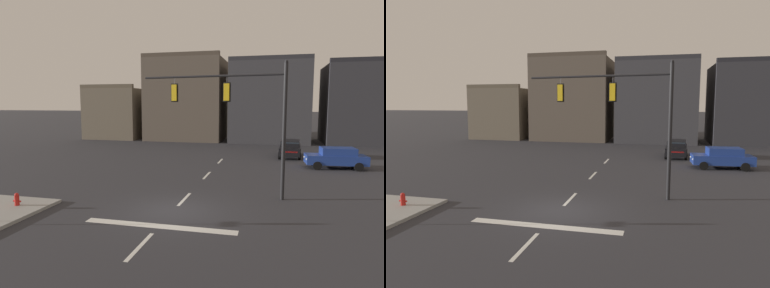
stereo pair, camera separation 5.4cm
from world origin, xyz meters
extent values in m
plane|color=#2B2B30|center=(0.00, 0.00, 0.00)|extent=(400.00, 400.00, 0.00)
cube|color=silver|center=(0.00, -2.00, 0.00)|extent=(6.40, 0.50, 0.01)
cube|color=silver|center=(0.00, -4.00, 0.00)|extent=(0.16, 2.40, 0.01)
cube|color=silver|center=(0.00, 2.00, 0.00)|extent=(0.16, 2.40, 0.01)
cube|color=silver|center=(0.00, 8.00, 0.00)|extent=(0.16, 2.40, 0.01)
cube|color=silver|center=(0.00, 14.00, 0.00)|extent=(0.16, 2.40, 0.01)
cylinder|color=black|center=(4.93, 3.11, 3.47)|extent=(0.20, 0.20, 6.95)
cylinder|color=black|center=(1.06, 3.55, 6.40)|extent=(7.75, 1.01, 0.12)
sphere|color=black|center=(4.93, 3.11, 7.00)|extent=(0.18, 0.18, 0.18)
cylinder|color=#56565B|center=(1.95, 3.45, 6.16)|extent=(0.03, 0.03, 0.35)
cube|color=gold|center=(1.95, 3.45, 5.54)|extent=(0.33, 0.27, 0.90)
sphere|color=green|center=(1.97, 3.58, 5.82)|extent=(0.20, 0.20, 0.20)
sphere|color=#2D2314|center=(1.97, 3.58, 5.54)|extent=(0.20, 0.20, 0.20)
sphere|color=black|center=(1.97, 3.58, 5.26)|extent=(0.20, 0.20, 0.20)
cube|color=black|center=(1.95, 3.43, 5.54)|extent=(0.42, 0.08, 1.02)
cylinder|color=#56565B|center=(-1.02, 3.79, 6.16)|extent=(0.03, 0.03, 0.35)
cube|color=gold|center=(-1.02, 3.79, 5.54)|extent=(0.33, 0.27, 0.90)
sphere|color=green|center=(-1.01, 3.92, 5.82)|extent=(0.20, 0.20, 0.20)
sphere|color=#2D2314|center=(-1.01, 3.92, 5.54)|extent=(0.20, 0.20, 0.20)
sphere|color=black|center=(-1.01, 3.92, 5.26)|extent=(0.20, 0.20, 0.20)
cube|color=black|center=(-1.03, 3.77, 5.54)|extent=(0.42, 0.08, 1.02)
cube|color=navy|center=(9.06, 12.80, 0.70)|extent=(4.50, 2.07, 0.70)
cube|color=navy|center=(9.21, 12.81, 1.33)|extent=(2.56, 1.75, 0.56)
cube|color=#2D3842|center=(8.45, 12.76, 1.31)|extent=(0.34, 1.53, 0.47)
cube|color=#2D3842|center=(10.38, 12.88, 1.31)|extent=(0.31, 1.53, 0.46)
cylinder|color=black|center=(7.67, 11.86, 0.32)|extent=(0.65, 0.26, 0.64)
cylinder|color=black|center=(7.56, 13.56, 0.32)|extent=(0.65, 0.26, 0.64)
cylinder|color=black|center=(10.56, 12.04, 0.32)|extent=(0.65, 0.26, 0.64)
cylinder|color=black|center=(10.46, 13.74, 0.32)|extent=(0.65, 0.26, 0.64)
sphere|color=silver|center=(6.92, 12.09, 0.75)|extent=(0.16, 0.16, 0.16)
sphere|color=silver|center=(6.85, 13.24, 0.75)|extent=(0.16, 0.16, 0.16)
cube|color=maroon|center=(11.24, 12.93, 0.78)|extent=(0.12, 1.37, 0.12)
cube|color=black|center=(5.94, 17.67, 0.70)|extent=(2.11, 4.52, 0.70)
cube|color=black|center=(5.93, 17.52, 1.33)|extent=(1.77, 2.57, 0.56)
cube|color=#2D3842|center=(5.98, 18.29, 1.31)|extent=(1.53, 0.35, 0.47)
cube|color=#2D3842|center=(5.85, 16.35, 1.31)|extent=(1.53, 0.32, 0.46)
cylinder|color=black|center=(5.19, 19.18, 0.32)|extent=(0.26, 0.65, 0.64)
cylinder|color=black|center=(6.89, 19.06, 0.32)|extent=(0.26, 0.65, 0.64)
cylinder|color=black|center=(4.99, 16.28, 0.32)|extent=(0.26, 0.65, 0.64)
cylinder|color=black|center=(6.69, 16.16, 0.32)|extent=(0.26, 0.65, 0.64)
sphere|color=silver|center=(5.52, 19.89, 0.75)|extent=(0.16, 0.16, 0.16)
sphere|color=silver|center=(6.67, 19.80, 0.75)|extent=(0.16, 0.16, 0.16)
cube|color=maroon|center=(5.79, 15.50, 0.78)|extent=(1.37, 0.14, 0.12)
cylinder|color=red|center=(-7.31, -1.37, 0.33)|extent=(0.22, 0.22, 0.55)
cylinder|color=red|center=(-7.31, -1.37, 0.05)|extent=(0.30, 0.30, 0.10)
sphere|color=red|center=(-7.31, -1.37, 0.65)|extent=(0.20, 0.20, 0.20)
cylinder|color=red|center=(-7.46, -1.37, 0.35)|extent=(0.10, 0.08, 0.08)
cylinder|color=red|center=(-7.16, -1.37, 0.35)|extent=(0.10, 0.08, 0.08)
cube|color=#665B4C|center=(-17.53, 33.23, 3.50)|extent=(7.60, 12.64, 7.00)
cube|color=brown|center=(-17.53, 27.21, 7.25)|extent=(7.60, 0.60, 0.50)
cube|color=brown|center=(-7.33, 33.38, 5.42)|extent=(10.18, 12.95, 10.84)
cube|color=#493F35|center=(-7.33, 27.21, 11.09)|extent=(10.18, 0.60, 0.50)
cube|color=#38383D|center=(3.78, 30.96, 5.04)|extent=(9.88, 8.10, 10.08)
cube|color=#2B2B30|center=(3.78, 27.21, 10.33)|extent=(9.88, 0.60, 0.50)
cube|color=#2D2D33|center=(15.81, 31.19, 4.78)|extent=(10.77, 8.56, 9.57)
cube|color=black|center=(15.81, 27.21, 9.82)|extent=(10.77, 0.60, 0.50)
camera|label=1|loc=(4.41, -14.46, 4.94)|focal=31.52mm
camera|label=2|loc=(4.46, -14.44, 4.94)|focal=31.52mm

